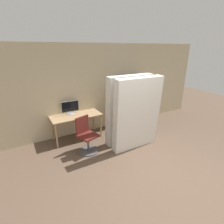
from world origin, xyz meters
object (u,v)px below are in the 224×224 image
at_px(office_chair, 87,138).
at_px(mattress_far, 129,110).
at_px(monitor, 70,107).
at_px(bookshelf, 126,101).
at_px(mattress_near, 137,114).

xyz_separation_m(office_chair, mattress_far, (1.24, -0.09, 0.58)).
bearing_deg(monitor, office_chair, -85.10).
distance_m(bookshelf, mattress_near, 1.61).
distance_m(office_chair, bookshelf, 2.18).
distance_m(monitor, mattress_far, 1.70).
bearing_deg(mattress_near, office_chair, 159.19).
height_order(office_chair, bookshelf, bookshelf).
bearing_deg(bookshelf, mattress_near, -113.39).
bearing_deg(mattress_far, mattress_near, -90.00).
xyz_separation_m(monitor, office_chair, (0.08, -0.98, -0.56)).
height_order(mattress_near, mattress_far, same).
distance_m(bookshelf, mattress_far, 1.27).
relative_size(office_chair, mattress_near, 0.49).
height_order(monitor, mattress_near, mattress_near).
bearing_deg(monitor, mattress_far, -38.86).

